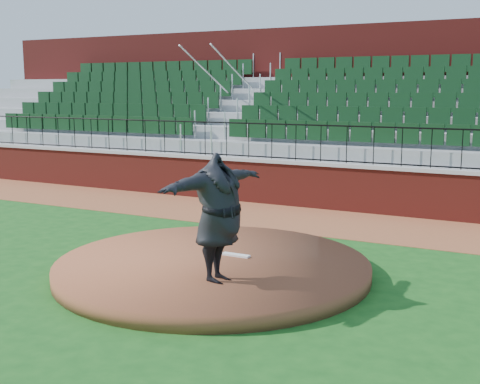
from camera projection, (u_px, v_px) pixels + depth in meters
name	position (u px, v px, depth m)	size (l,w,h in m)	color
ground	(201.00, 277.00, 10.88)	(90.00, 90.00, 0.00)	#164F17
warning_track	(311.00, 220.00, 15.60)	(34.00, 3.20, 0.01)	brown
field_wall	(333.00, 188.00, 16.90)	(34.00, 0.35, 1.20)	maroon
wall_cap	(333.00, 164.00, 16.79)	(34.00, 0.45, 0.10)	#B7B7B7
wall_railing	(334.00, 144.00, 16.70)	(34.00, 0.05, 1.00)	black
seating_stands	(363.00, 121.00, 19.00)	(34.00, 5.10, 4.60)	gray
concourse_wall	(387.00, 104.00, 21.37)	(34.00, 0.50, 5.50)	maroon
pitchers_mound	(213.00, 267.00, 11.04)	(5.60, 5.60, 0.25)	brown
pitching_rubber	(236.00, 255.00, 11.30)	(0.53, 0.13, 0.04)	white
pitcher	(219.00, 218.00, 9.67)	(2.53, 0.69, 2.06)	black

